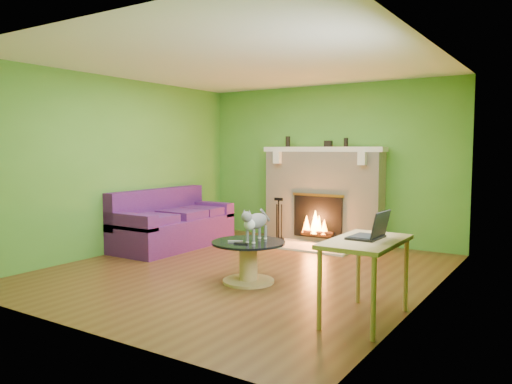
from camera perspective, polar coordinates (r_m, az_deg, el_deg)
floor at (r=6.44m, az=-1.37°, el=-8.95°), size 5.00×5.00×0.00m
ceiling at (r=6.34m, az=-1.42°, el=14.50°), size 5.00×5.00×0.00m
wall_back at (r=8.44m, az=8.21°, el=3.23°), size 5.00×0.00×5.00m
wall_front at (r=4.42m, az=-19.94°, el=1.42°), size 5.00×0.00×5.00m
wall_left at (r=7.75m, az=-15.31°, el=2.95°), size 0.00×5.00×5.00m
wall_right at (r=5.33m, az=19.05°, el=2.00°), size 0.00×5.00×5.00m
window_frame at (r=4.46m, az=16.24°, el=4.76°), size 0.00×1.20×1.20m
window_pane at (r=4.46m, az=16.14°, el=4.76°), size 0.00×1.06×1.06m
fireplace at (r=8.31m, az=7.63°, el=-0.44°), size 2.10×0.46×1.58m
hearth at (r=7.96m, az=5.98°, el=-6.17°), size 1.50×0.75×0.03m
mantel at (r=8.25m, az=7.63°, el=4.87°), size 2.10×0.28×0.08m
sofa at (r=8.03m, az=-9.66°, el=-3.68°), size 0.91×2.02×0.91m
coffee_table at (r=5.82m, az=-0.87°, el=-7.64°), size 0.85×0.85×0.48m
desk at (r=4.62m, az=12.42°, el=-6.41°), size 0.58×1.00×0.74m
cat at (r=5.75m, az=0.06°, el=-3.77°), size 0.29×0.64×0.39m
remote_silver at (r=5.74m, az=-2.38°, el=-5.66°), size 0.17×0.13×0.02m
remote_black at (r=5.62m, az=-1.73°, el=-5.89°), size 0.17×0.08×0.02m
laptop at (r=4.63m, az=12.45°, el=-3.60°), size 0.32×0.36×0.26m
fire_tools at (r=8.32m, az=2.59°, el=-3.07°), size 0.19×0.19×0.71m
mantel_vase_left at (r=8.58m, az=3.67°, el=5.77°), size 0.08×0.08×0.18m
mantel_vase_right at (r=8.12m, az=10.24°, el=5.61°), size 0.07×0.07×0.14m
mantel_box at (r=8.24m, az=8.26°, el=5.48°), size 0.12×0.08×0.10m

